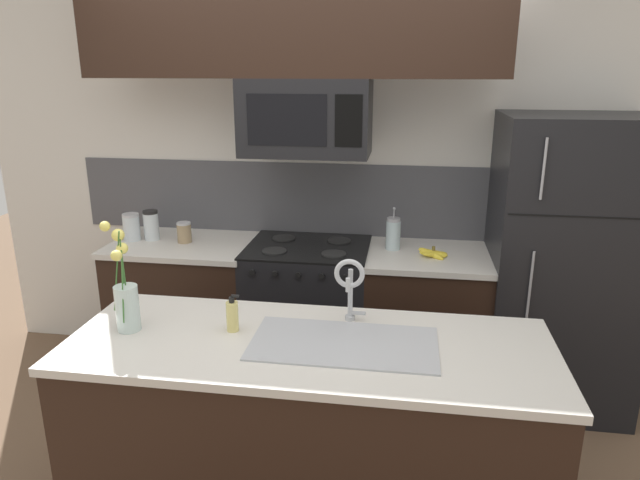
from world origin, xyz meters
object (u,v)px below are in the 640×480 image
french_press (393,234)px  sink_faucet (350,282)px  microwave (306,117)px  flower_vase (126,300)px  storage_jar_medium (151,225)px  banana_bunch (433,254)px  dish_soap_bottle (232,316)px  refrigerator (561,265)px  stove_range (308,314)px  storage_jar_short (184,232)px  storage_jar_tall (132,227)px

french_press → sink_faucet: bearing=-98.0°
microwave → flower_vase: microwave is taller
storage_jar_medium → banana_bunch: 1.81m
dish_soap_bottle → refrigerator: bearing=36.6°
stove_range → storage_jar_medium: storage_jar_medium is taller
storage_jar_short → storage_jar_medium: bearing=174.0°
stove_range → refrigerator: 1.58m
storage_jar_medium → sink_faucet: bearing=-37.4°
sink_faucet → flower_vase: size_ratio=0.65×
refrigerator → storage_jar_short: bearing=-179.6°
storage_jar_tall → storage_jar_short: size_ratio=1.34×
banana_bunch → french_press: 0.28m
storage_jar_tall → flower_vase: flower_vase is taller
storage_jar_tall → storage_jar_medium: storage_jar_medium is taller
microwave → sink_faucet: 1.25m
refrigerator → french_press: (-1.00, 0.04, 0.14)m
french_press → sink_faucet: size_ratio=0.87×
stove_range → storage_jar_tall: size_ratio=5.26×
microwave → storage_jar_medium: bearing=177.4°
banana_bunch → flower_vase: flower_vase is taller
flower_vase → microwave: bearing=65.4°
refrigerator → storage_jar_medium: refrigerator is taller
stove_range → sink_faucet: (0.37, -1.05, 0.65)m
storage_jar_short → french_press: 1.33m
storage_jar_short → stove_range: bearing=-0.1°
refrigerator → sink_faucet: size_ratio=5.71×
storage_jar_medium → french_press: bearing=1.2°
banana_bunch → dish_soap_bottle: bearing=-128.0°
refrigerator → french_press: refrigerator is taller
refrigerator → banana_bunch: (-0.75, -0.08, 0.06)m
storage_jar_medium → sink_faucet: 1.78m
refrigerator → french_press: size_ratio=6.55×
banana_bunch → dish_soap_bottle: 1.44m
microwave → storage_jar_medium: size_ratio=3.81×
stove_range → dish_soap_bottle: 1.31m
sink_faucet → flower_vase: bearing=-167.9°
banana_bunch → storage_jar_tall: bearing=178.3°
stove_range → french_press: bearing=6.5°
storage_jar_short → sink_faucet: size_ratio=0.43×
microwave → dish_soap_bottle: size_ratio=4.51×
microwave → sink_faucet: microwave is taller
storage_jar_short → banana_bunch: bearing=-2.3°
storage_jar_tall → sink_faucet: (1.53, -1.05, 0.11)m
french_press → flower_vase: 1.71m
microwave → storage_jar_tall: size_ratio=4.21×
storage_jar_tall → dish_soap_bottle: (1.05, -1.19, -0.02)m
microwave → storage_jar_short: bearing=178.4°
stove_range → storage_jar_short: bearing=179.9°
sink_faucet → stove_range: bearing=109.4°
refrigerator → dish_soap_bottle: (-1.64, -1.21, 0.10)m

